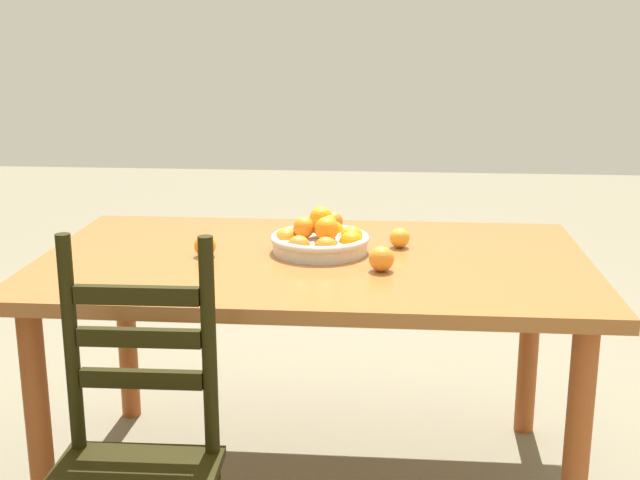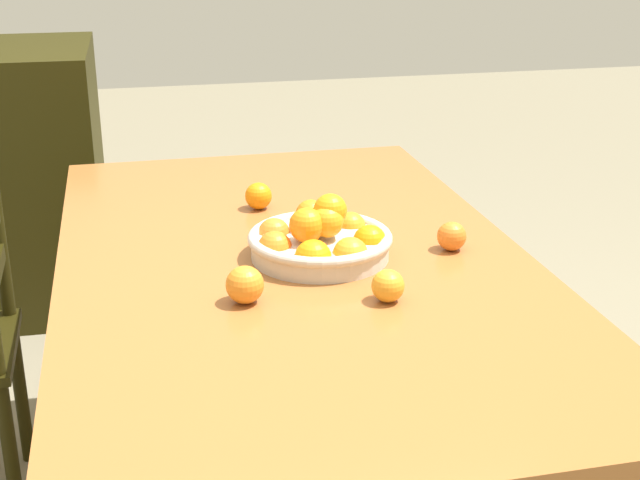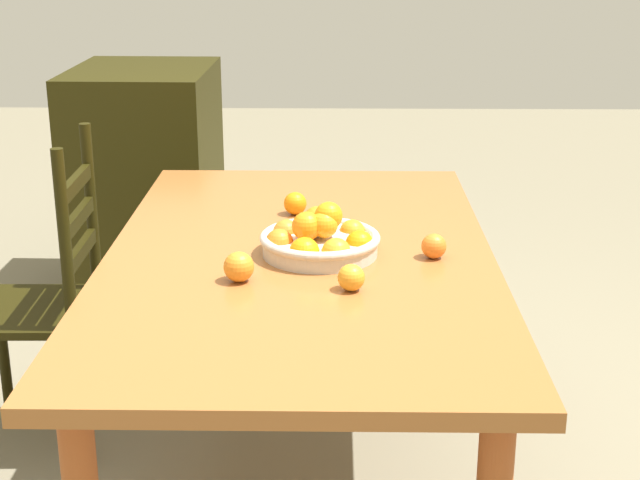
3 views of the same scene
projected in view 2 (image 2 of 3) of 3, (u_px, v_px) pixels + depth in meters
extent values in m
cube|color=#985A2A|center=(295.00, 265.00, 1.96)|extent=(1.71, 1.02, 0.04)
cylinder|color=#9D4B21|center=(375.00, 278.00, 2.86)|extent=(0.07, 0.07, 0.73)
cylinder|color=#9D4B21|center=(116.00, 301.00, 2.69)|extent=(0.07, 0.07, 0.73)
cylinder|color=black|center=(20.00, 392.00, 2.48)|extent=(0.04, 0.04, 0.44)
cylinder|color=black|center=(11.00, 461.00, 2.18)|extent=(0.04, 0.04, 0.44)
cube|color=black|center=(23.00, 178.00, 3.43)|extent=(0.73, 0.60, 1.00)
cylinder|color=beige|center=(320.00, 247.00, 1.94)|extent=(0.30, 0.30, 0.05)
torus|color=beige|center=(320.00, 237.00, 1.93)|extent=(0.32, 0.32, 0.02)
sphere|color=orange|center=(309.00, 223.00, 2.03)|extent=(0.08, 0.08, 0.08)
sphere|color=orange|center=(274.00, 234.00, 1.97)|extent=(0.07, 0.07, 0.07)
sphere|color=orange|center=(275.00, 248.00, 1.89)|extent=(0.07, 0.07, 0.07)
sphere|color=orange|center=(313.00, 258.00, 1.83)|extent=(0.08, 0.08, 0.08)
sphere|color=orange|center=(350.00, 255.00, 1.85)|extent=(0.08, 0.08, 0.08)
sphere|color=orange|center=(370.00, 242.00, 1.92)|extent=(0.07, 0.07, 0.07)
sphere|color=orange|center=(350.00, 227.00, 2.01)|extent=(0.07, 0.07, 0.07)
sphere|color=orange|center=(330.00, 210.00, 1.91)|extent=(0.07, 0.07, 0.07)
sphere|color=orange|center=(307.00, 225.00, 1.89)|extent=(0.08, 0.08, 0.08)
sphere|color=orange|center=(311.00, 215.00, 1.96)|extent=(0.07, 0.07, 0.07)
sphere|color=orange|center=(324.00, 218.00, 1.92)|extent=(0.07, 0.07, 0.07)
sphere|color=orange|center=(327.00, 221.00, 1.90)|extent=(0.07, 0.07, 0.07)
sphere|color=orange|center=(452.00, 236.00, 1.97)|extent=(0.07, 0.07, 0.07)
sphere|color=orange|center=(245.00, 285.00, 1.71)|extent=(0.07, 0.07, 0.07)
sphere|color=orange|center=(258.00, 196.00, 2.24)|extent=(0.07, 0.07, 0.07)
sphere|color=orange|center=(388.00, 286.00, 1.72)|extent=(0.06, 0.06, 0.06)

